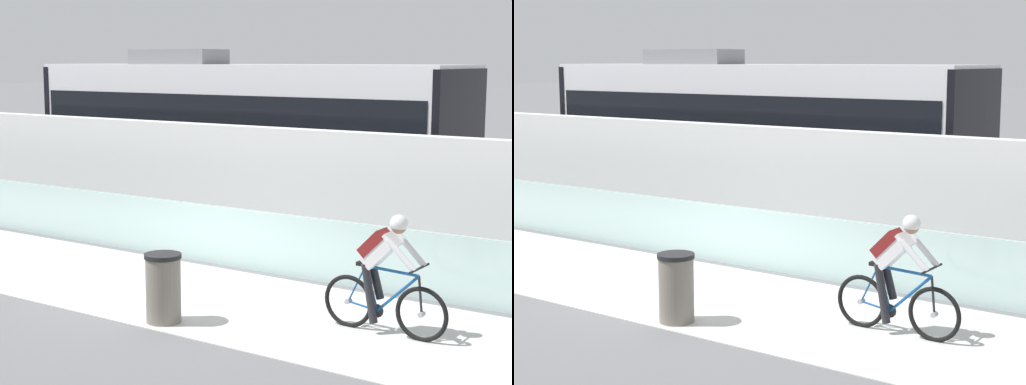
# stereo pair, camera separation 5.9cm
# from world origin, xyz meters

# --- Properties ---
(ground_plane) EXTENTS (200.00, 200.00, 0.00)m
(ground_plane) POSITION_xyz_m (0.00, 0.00, 0.00)
(ground_plane) COLOR slate
(bike_path_deck) EXTENTS (32.00, 3.20, 0.01)m
(bike_path_deck) POSITION_xyz_m (0.00, 0.00, 0.01)
(bike_path_deck) COLOR silver
(bike_path_deck) RESTS_ON ground
(glass_parapet) EXTENTS (32.00, 0.05, 1.03)m
(glass_parapet) POSITION_xyz_m (0.00, 1.85, 0.52)
(glass_parapet) COLOR silver
(glass_parapet) RESTS_ON ground
(concrete_barrier_wall) EXTENTS (32.00, 0.36, 2.28)m
(concrete_barrier_wall) POSITION_xyz_m (0.00, 3.65, 1.14)
(concrete_barrier_wall) COLOR silver
(concrete_barrier_wall) RESTS_ON ground
(tram_rail_near) EXTENTS (32.00, 0.08, 0.01)m
(tram_rail_near) POSITION_xyz_m (0.00, 6.13, 0.00)
(tram_rail_near) COLOR #595654
(tram_rail_near) RESTS_ON ground
(tram_rail_far) EXTENTS (32.00, 0.08, 0.01)m
(tram_rail_far) POSITION_xyz_m (0.00, 7.57, 0.00)
(tram_rail_far) COLOR #595654
(tram_rail_far) RESTS_ON ground
(tram) EXTENTS (11.06, 2.54, 3.81)m
(tram) POSITION_xyz_m (-3.36, 6.85, 1.89)
(tram) COLOR silver
(tram) RESTS_ON ground
(cyclist_on_bike) EXTENTS (1.77, 0.58, 1.61)m
(cyclist_on_bike) POSITION_xyz_m (3.82, -0.00, 0.80)
(cyclist_on_bike) COLOR black
(cyclist_on_bike) RESTS_ON ground
(trash_bin) EXTENTS (0.51, 0.51, 0.96)m
(trash_bin) POSITION_xyz_m (1.13, -1.25, 0.48)
(trash_bin) COLOR slate
(trash_bin) RESTS_ON ground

